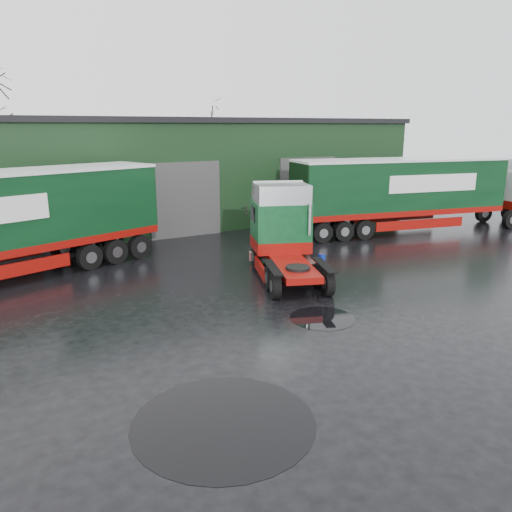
% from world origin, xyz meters
% --- Properties ---
extents(ground, '(100.00, 100.00, 0.00)m').
position_xyz_m(ground, '(0.00, 0.00, 0.00)').
color(ground, black).
extents(warehouse, '(32.40, 12.40, 6.30)m').
position_xyz_m(warehouse, '(2.00, 20.00, 3.16)').
color(warehouse, black).
rests_on(warehouse, ground).
extents(hero_tractor, '(4.38, 6.34, 3.63)m').
position_xyz_m(hero_tractor, '(2.37, 4.50, 1.81)').
color(hero_tractor, '#0B411E').
rests_on(hero_tractor, ground).
extents(lorry_right, '(16.02, 5.96, 4.15)m').
position_xyz_m(lorry_right, '(12.72, 9.00, 2.08)').
color(lorry_right, silver).
rests_on(lorry_right, ground).
extents(wash_bucket, '(0.39, 0.39, 0.30)m').
position_xyz_m(wash_bucket, '(5.27, 6.19, 0.15)').
color(wash_bucket, '#0823B8').
rests_on(wash_bucket, ground).
extents(tree_back_b, '(4.40, 4.40, 7.50)m').
position_xyz_m(tree_back_b, '(10.00, 30.00, 3.75)').
color(tree_back_b, black).
rests_on(tree_back_b, ground).
extents(puddle_0, '(3.77, 3.77, 0.01)m').
position_xyz_m(puddle_0, '(-4.15, -2.93, 0.00)').
color(puddle_0, black).
rests_on(puddle_0, ground).
extents(puddle_1, '(2.05, 2.05, 0.01)m').
position_xyz_m(puddle_1, '(1.07, 0.62, 0.00)').
color(puddle_1, black).
rests_on(puddle_1, ground).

